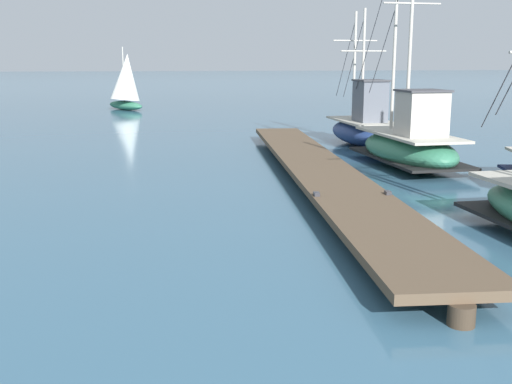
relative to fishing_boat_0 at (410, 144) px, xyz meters
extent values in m
cube|color=brown|center=(-3.50, -1.74, -0.40)|extent=(3.58, 19.75, 0.16)
cylinder|color=#3D3023|center=(-4.40, -11.54, -0.62)|extent=(0.36, 0.36, 0.29)
cylinder|color=#3D3023|center=(-3.95, -6.64, -0.62)|extent=(0.36, 0.36, 0.29)
cylinder|color=#3D3023|center=(-3.50, -1.74, -0.62)|extent=(0.36, 0.36, 0.29)
cylinder|color=#3D3023|center=(-3.05, 3.15, -0.62)|extent=(0.36, 0.36, 0.29)
cylinder|color=#3D3023|center=(-2.61, 8.05, -0.62)|extent=(0.36, 0.36, 0.29)
cube|color=#333338|center=(-4.66, -5.59, -0.28)|extent=(0.14, 0.21, 0.08)
cube|color=#333338|center=(-3.06, -5.73, -0.28)|extent=(0.14, 0.21, 0.08)
ellipsoid|color=#337556|center=(0.00, 0.09, -0.22)|extent=(2.25, 5.20, 1.09)
cube|color=#B2AD9E|center=(0.00, 0.09, 0.29)|extent=(1.98, 4.67, 0.08)
cube|color=black|center=(0.00, 0.09, -0.47)|extent=(2.27, 5.09, 0.08)
cube|color=#B7B2A8|center=(0.02, -0.68, 1.00)|extent=(1.29, 1.23, 1.34)
cube|color=#3D3D42|center=(0.02, -0.68, 1.70)|extent=(1.40, 1.33, 0.06)
cylinder|color=#B2ADA3|center=(-0.01, 0.35, 3.37)|extent=(0.11, 0.11, 6.08)
cylinder|color=#B2ADA3|center=(-0.01, 0.35, 4.31)|extent=(1.90, 0.11, 0.06)
cylinder|color=#333338|center=(-0.05, 1.99, 3.67)|extent=(0.11, 3.16, 4.50)
cylinder|color=#B2ADA3|center=(-0.04, 1.51, 3.56)|extent=(0.11, 0.11, 6.46)
cylinder|color=#333338|center=(-0.08, 3.25, 3.88)|extent=(0.11, 3.36, 4.78)
ellipsoid|color=navy|center=(0.40, 5.45, -0.26)|extent=(2.15, 4.51, 1.01)
cube|color=#B2AD9E|center=(0.40, 5.45, 0.20)|extent=(1.89, 4.06, 0.08)
cube|color=#565B66|center=(0.41, 4.78, 1.02)|extent=(1.03, 1.29, 1.56)
cube|color=#3D3D42|center=(0.41, 4.78, 1.83)|extent=(1.11, 1.39, 0.06)
cylinder|color=#B2ADA3|center=(0.40, 5.67, 2.42)|extent=(0.11, 0.11, 4.35)
cylinder|color=#B2ADA3|center=(0.40, 5.67, 2.95)|extent=(1.89, 0.08, 0.06)
cylinder|color=#333338|center=(0.39, 6.85, 2.64)|extent=(0.05, 2.27, 3.22)
cylinder|color=#B2ADA3|center=(0.39, 6.68, 2.40)|extent=(0.11, 0.11, 4.31)
cylinder|color=#B2ADA3|center=(0.39, 6.68, 3.38)|extent=(1.89, 0.08, 0.06)
cylinder|color=#333338|center=(0.38, 7.85, 2.61)|extent=(0.05, 2.24, 3.19)
ellipsoid|color=#337556|center=(-9.45, 25.79, -0.47)|extent=(2.99, 3.95, 0.60)
cylinder|color=#B2ADA3|center=(-9.50, 25.87, 1.66)|extent=(0.08, 0.08, 3.65)
cone|color=silver|center=(-9.32, 25.58, 1.48)|extent=(2.98, 2.88, 3.29)
camera|label=1|loc=(-8.36, -18.47, 2.60)|focal=43.73mm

